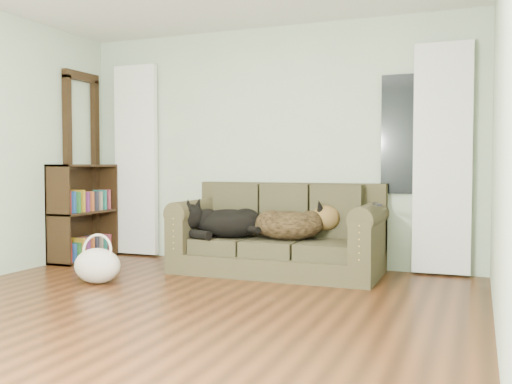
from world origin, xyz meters
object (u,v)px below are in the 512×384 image
(dog_black_lab, at_px, (224,225))
(tote_bag, at_px, (97,266))
(bookshelf, at_px, (83,216))
(sofa, at_px, (277,228))
(dog_shepherd, at_px, (293,225))

(dog_black_lab, bearing_deg, tote_bag, -131.94)
(bookshelf, bearing_deg, dog_black_lab, -1.15)
(dog_black_lab, bearing_deg, sofa, 10.04)
(sofa, bearing_deg, tote_bag, -141.43)
(dog_black_lab, bearing_deg, bookshelf, 176.83)
(dog_black_lab, relative_size, dog_shepherd, 0.99)
(sofa, bearing_deg, bookshelf, -178.57)
(sofa, xyz_separation_m, tote_bag, (-1.37, -1.09, -0.29))
(tote_bag, relative_size, bookshelf, 0.41)
(dog_black_lab, distance_m, dog_shepherd, 0.71)
(tote_bag, bearing_deg, dog_black_lab, 49.61)
(bookshelf, bearing_deg, dog_shepherd, 1.45)
(tote_bag, bearing_deg, sofa, 38.57)
(dog_black_lab, xyz_separation_m, tote_bag, (-0.84, -0.98, -0.32))
(sofa, xyz_separation_m, dog_black_lab, (-0.53, -0.11, 0.03))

